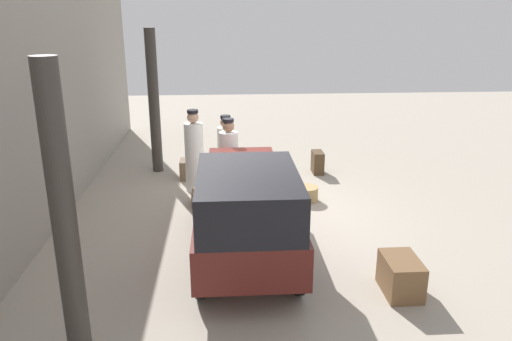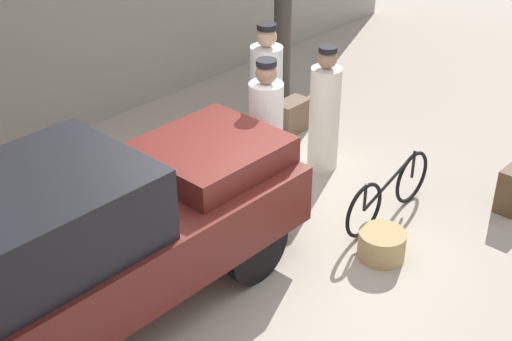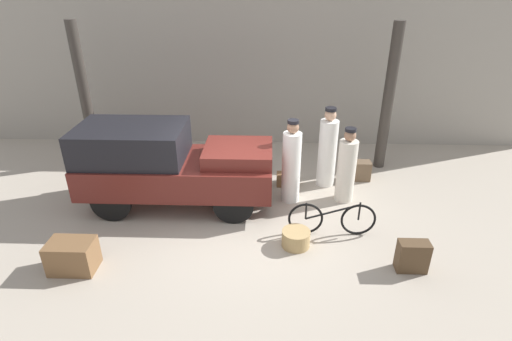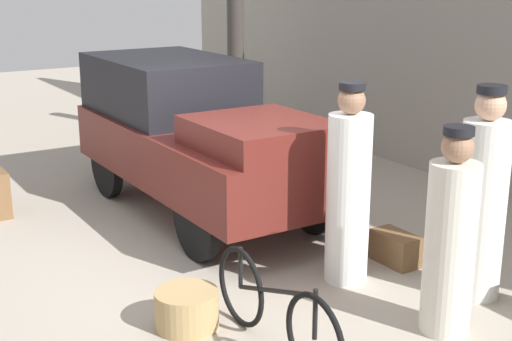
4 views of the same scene
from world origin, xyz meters
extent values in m
plane|color=#A89E8E|center=(0.00, 0.00, 0.00)|extent=(30.00, 30.00, 0.00)
cylinder|color=#38332D|center=(-4.06, 2.50, 1.76)|extent=(0.27, 0.27, 3.53)
cylinder|color=black|center=(-0.23, 1.19, 0.40)|extent=(0.80, 0.12, 0.80)
cylinder|color=black|center=(-0.23, -0.22, 0.40)|extent=(0.80, 0.12, 0.80)
cylinder|color=black|center=(-2.65, 1.19, 0.40)|extent=(0.80, 0.12, 0.80)
cylinder|color=black|center=(-2.65, -0.22, 0.40)|extent=(0.80, 0.12, 0.80)
cube|color=#591E19|center=(-1.44, 0.49, 0.74)|extent=(3.90, 1.57, 0.63)
cube|color=black|center=(-2.31, 0.49, 1.40)|extent=(2.15, 1.44, 0.69)
cube|color=#591E19|center=(-0.17, 0.49, 1.19)|extent=(1.37, 1.22, 0.28)
torus|color=black|center=(2.13, -0.55, 0.33)|extent=(0.66, 0.04, 0.66)
torus|color=black|center=(1.15, -0.55, 0.33)|extent=(0.66, 0.04, 0.66)
cylinder|color=black|center=(1.64, -0.55, 0.49)|extent=(0.99, 0.04, 0.36)
cylinder|color=black|center=(1.15, -0.55, 0.50)|extent=(0.04, 0.04, 0.34)
cylinder|color=black|center=(2.13, -0.55, 0.51)|extent=(0.04, 0.04, 0.37)
cylinder|color=tan|center=(0.96, -0.93, 0.15)|extent=(0.51, 0.51, 0.31)
cylinder|color=white|center=(0.93, 0.72, 0.77)|extent=(0.39, 0.39, 1.55)
sphere|color=#936B51|center=(0.93, 0.72, 1.67)|extent=(0.24, 0.24, 0.24)
cylinder|color=black|center=(0.93, 0.72, 1.80)|extent=(0.23, 0.23, 0.07)
cylinder|color=silver|center=(2.09, 0.77, 0.69)|extent=(0.39, 0.39, 1.37)
sphere|color=#936B51|center=(2.09, 0.77, 1.50)|extent=(0.24, 0.24, 0.24)
cylinder|color=black|center=(2.09, 0.77, 1.62)|extent=(0.23, 0.23, 0.07)
cylinder|color=white|center=(1.77, 1.48, 0.78)|extent=(0.42, 0.42, 1.56)
sphere|color=tan|center=(1.77, 1.48, 1.69)|extent=(0.26, 0.26, 0.26)
cylinder|color=black|center=(1.77, 1.48, 1.82)|extent=(0.24, 0.24, 0.07)
cube|color=brown|center=(0.88, 1.37, 0.15)|extent=(0.48, 0.27, 0.30)
camera|label=1|loc=(-8.99, 0.81, 3.95)|focal=35.00mm
camera|label=2|loc=(-4.50, -4.15, 4.65)|focal=50.00mm
camera|label=3|loc=(0.44, -6.86, 4.45)|focal=28.00mm
camera|label=4|loc=(5.62, -3.21, 2.75)|focal=50.00mm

